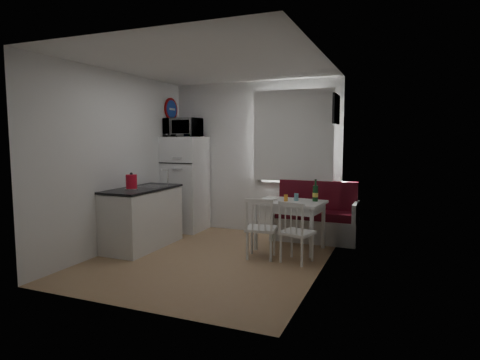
% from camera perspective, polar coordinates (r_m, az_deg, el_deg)
% --- Properties ---
extents(floor, '(3.00, 3.50, 0.02)m').
position_cam_1_polar(floor, '(5.59, -4.26, -11.06)').
color(floor, tan).
rests_on(floor, ground).
extents(ceiling, '(3.00, 3.50, 0.02)m').
position_cam_1_polar(ceiling, '(5.43, -4.48, 16.16)').
color(ceiling, white).
rests_on(ceiling, wall_back).
extents(wall_back, '(3.00, 0.02, 2.60)m').
position_cam_1_polar(wall_back, '(6.97, 2.07, 3.20)').
color(wall_back, white).
rests_on(wall_back, floor).
extents(wall_front, '(3.00, 0.02, 2.60)m').
position_cam_1_polar(wall_front, '(3.88, -15.96, 0.74)').
color(wall_front, white).
rests_on(wall_front, floor).
extents(wall_left, '(0.02, 3.50, 2.60)m').
position_cam_1_polar(wall_left, '(6.18, -16.94, 2.59)').
color(wall_left, white).
rests_on(wall_left, floor).
extents(wall_right, '(0.02, 3.50, 2.60)m').
position_cam_1_polar(wall_right, '(4.88, 11.61, 1.88)').
color(wall_right, white).
rests_on(wall_right, floor).
extents(window, '(1.22, 0.06, 1.47)m').
position_cam_1_polar(window, '(6.72, 7.63, 5.82)').
color(window, white).
rests_on(window, wall_back).
extents(curtain, '(1.35, 0.02, 1.50)m').
position_cam_1_polar(curtain, '(6.65, 7.48, 6.25)').
color(curtain, white).
rests_on(curtain, wall_back).
extents(kitchen_counter, '(0.62, 1.32, 1.16)m').
position_cam_1_polar(kitchen_counter, '(6.22, -13.64, -5.15)').
color(kitchen_counter, white).
rests_on(kitchen_counter, floor).
extents(wall_sign, '(0.03, 0.40, 0.40)m').
position_cam_1_polar(wall_sign, '(7.35, -9.73, 9.89)').
color(wall_sign, '#1C41A9').
rests_on(wall_sign, wall_left).
extents(picture_frame, '(0.04, 0.52, 0.42)m').
position_cam_1_polar(picture_frame, '(5.97, 13.49, 9.78)').
color(picture_frame, black).
rests_on(picture_frame, wall_right).
extents(bench, '(1.33, 0.51, 0.95)m').
position_cam_1_polar(bench, '(6.56, 10.64, -5.76)').
color(bench, white).
rests_on(bench, floor).
extents(dining_table, '(1.03, 0.77, 0.72)m').
position_cam_1_polar(dining_table, '(5.94, 7.12, -3.74)').
color(dining_table, white).
rests_on(dining_table, floor).
extents(chair_left, '(0.45, 0.43, 0.45)m').
position_cam_1_polar(chair_left, '(5.42, 2.72, -5.94)').
color(chair_left, white).
rests_on(chair_left, floor).
extents(chair_right, '(0.47, 0.46, 0.44)m').
position_cam_1_polar(chair_right, '(5.28, 7.89, -6.44)').
color(chair_right, white).
rests_on(chair_right, floor).
extents(fridge, '(0.66, 0.66, 1.66)m').
position_cam_1_polar(fridge, '(7.19, -7.79, -0.53)').
color(fridge, white).
rests_on(fridge, floor).
extents(microwave, '(0.59, 0.40, 0.33)m').
position_cam_1_polar(microwave, '(7.10, -8.11, 7.40)').
color(microwave, white).
rests_on(microwave, fridge).
extents(kettle, '(0.18, 0.18, 0.25)m').
position_cam_1_polar(kettle, '(5.86, -15.18, -0.26)').
color(kettle, red).
rests_on(kettle, kitchen_counter).
extents(wine_bottle, '(0.08, 0.08, 0.32)m').
position_cam_1_polar(wine_bottle, '(5.92, 10.68, -1.44)').
color(wine_bottle, '#15421F').
rests_on(wine_bottle, dining_table).
extents(drinking_glass_orange, '(0.06, 0.06, 0.10)m').
position_cam_1_polar(drinking_glass_orange, '(5.88, 6.54, -2.54)').
color(drinking_glass_orange, '#FF9B2A').
rests_on(drinking_glass_orange, dining_table).
extents(drinking_glass_blue, '(0.07, 0.07, 0.11)m').
position_cam_1_polar(drinking_glass_blue, '(5.94, 8.01, -2.42)').
color(drinking_glass_blue, '#6EABBC').
rests_on(drinking_glass_blue, dining_table).
extents(plate, '(0.23, 0.23, 0.02)m').
position_cam_1_polar(plate, '(6.03, 4.42, -2.70)').
color(plate, white).
rests_on(plate, dining_table).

